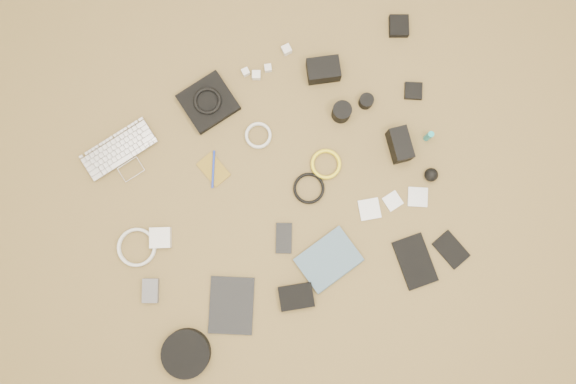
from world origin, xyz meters
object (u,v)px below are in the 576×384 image
object	(u,v)px
laptop	(125,158)
paperback	(341,277)
dslr_camera	(323,70)
phone	(284,238)
headphone_case	(186,353)
tablet	(231,305)

from	to	relation	value
laptop	paperback	size ratio (longest dim) A/B	1.33
dslr_camera	phone	world-z (taller)	dslr_camera
dslr_camera	headphone_case	world-z (taller)	dslr_camera
laptop	dslr_camera	distance (m)	0.86
dslr_camera	tablet	xyz separation A→B (m)	(-0.64, -0.74, -0.03)
phone	headphone_case	bearing A→B (deg)	-129.30
paperback	tablet	bearing A→B (deg)	68.02
dslr_camera	phone	size ratio (longest dim) A/B	1.08
tablet	headphone_case	size ratio (longest dim) A/B	1.19
paperback	dslr_camera	bearing A→B (deg)	-31.52
tablet	paperback	size ratio (longest dim) A/B	0.98
headphone_case	paperback	world-z (taller)	headphone_case
phone	paperback	xyz separation A→B (m)	(0.16, -0.22, 0.01)
laptop	phone	world-z (taller)	laptop
dslr_camera	tablet	world-z (taller)	dslr_camera
laptop	dslr_camera	bearing A→B (deg)	-8.98
laptop	paperback	distance (m)	0.97
tablet	paperback	bearing A→B (deg)	16.72
tablet	paperback	xyz separation A→B (m)	(0.43, -0.04, 0.01)
phone	paperback	distance (m)	0.27
tablet	laptop	bearing A→B (deg)	129.26
tablet	phone	bearing A→B (deg)	54.49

